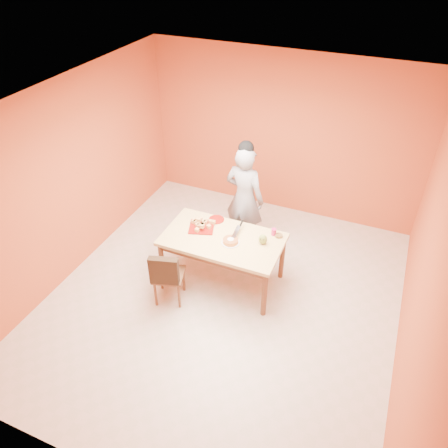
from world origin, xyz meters
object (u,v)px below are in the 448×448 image
at_px(dining_chair, 168,274).
at_px(egg_ornament, 263,239).
at_px(pastry_platter, 202,227).
at_px(magenta_glass, 274,232).
at_px(sponge_cake, 231,241).
at_px(red_dinner_plate, 216,219).
at_px(dining_table, 223,244).
at_px(person, 244,199).
at_px(checker_tin, 279,236).

relative_size(dining_chair, egg_ornament, 5.98).
bearing_deg(pastry_platter, dining_chair, -102.62).
xyz_separation_m(pastry_platter, magenta_glass, (0.96, 0.23, 0.04)).
height_order(sponge_cake, egg_ornament, egg_ornament).
bearing_deg(magenta_glass, red_dinner_plate, 178.92).
height_order(dining_chair, magenta_glass, same).
distance_m(dining_table, person, 0.91).
height_order(person, red_dinner_plate, person).
bearing_deg(checker_tin, dining_table, -154.72).
bearing_deg(dining_chair, dining_table, 33.84).
bearing_deg(magenta_glass, dining_table, -151.04).
xyz_separation_m(red_dinner_plate, magenta_glass, (0.85, -0.02, 0.04)).
relative_size(dining_chair, magenta_glass, 8.92).
bearing_deg(pastry_platter, magenta_glass, 13.50).
xyz_separation_m(dining_chair, pastry_platter, (0.16, 0.72, 0.33)).
distance_m(dining_chair, sponge_cake, 0.93).
bearing_deg(red_dinner_plate, dining_table, -55.08).
xyz_separation_m(dining_chair, checker_tin, (1.20, 0.94, 0.33)).
height_order(dining_table, magenta_glass, magenta_glass).
xyz_separation_m(dining_chair, sponge_cake, (0.65, 0.56, 0.35)).
xyz_separation_m(pastry_platter, checker_tin, (1.04, 0.22, 0.01)).
bearing_deg(egg_ornament, red_dinner_plate, 170.22).
height_order(red_dinner_plate, checker_tin, checker_tin).
relative_size(dining_chair, sponge_cake, 4.21).
xyz_separation_m(person, egg_ornament, (0.56, -0.80, -0.01)).
bearing_deg(dining_table, checker_tin, 25.28).
distance_m(dining_chair, egg_ornament, 1.32).
bearing_deg(dining_table, dining_chair, -130.15).
bearing_deg(sponge_cake, dining_table, 157.94).
xyz_separation_m(red_dinner_plate, checker_tin, (0.92, -0.03, 0.01)).
distance_m(pastry_platter, red_dinner_plate, 0.27).
relative_size(egg_ornament, magenta_glass, 1.49).
xyz_separation_m(dining_table, magenta_glass, (0.60, 0.33, 0.14)).
relative_size(red_dinner_plate, checker_tin, 2.17).
xyz_separation_m(dining_table, dining_chair, (-0.52, -0.62, -0.22)).
bearing_deg(person, sponge_cake, 108.14).
height_order(person, egg_ornament, person).
relative_size(person, checker_tin, 16.89).
xyz_separation_m(dining_table, pastry_platter, (-0.36, 0.10, 0.10)).
height_order(pastry_platter, red_dinner_plate, pastry_platter).
height_order(pastry_platter, checker_tin, checker_tin).
relative_size(red_dinner_plate, magenta_glass, 2.27).
bearing_deg(magenta_glass, dining_chair, -139.78).
bearing_deg(checker_tin, magenta_glass, 170.49).
distance_m(dining_table, pastry_platter, 0.39).
distance_m(egg_ornament, checker_tin, 0.28).
bearing_deg(checker_tin, person, 141.12).
xyz_separation_m(pastry_platter, red_dinner_plate, (0.11, 0.25, -0.00)).
distance_m(red_dinner_plate, checker_tin, 0.92).
distance_m(dining_table, egg_ornament, 0.56).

